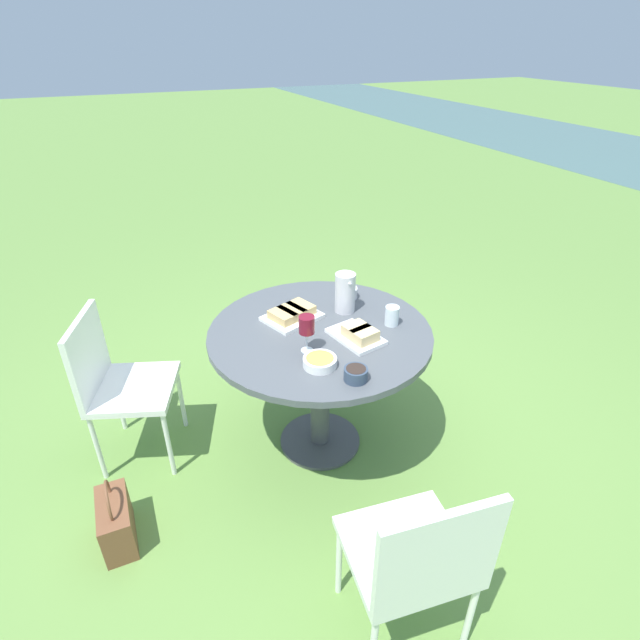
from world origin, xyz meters
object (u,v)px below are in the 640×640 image
at_px(chair_near_left, 116,378).
at_px(wine_glass, 307,326).
at_px(chair_near_right, 418,557).
at_px(water_pitcher, 345,293).
at_px(dining_table, 320,350).
at_px(handbag, 116,522).

bearing_deg(chair_near_left, wine_glass, 59.65).
bearing_deg(wine_glass, chair_near_left, -120.35).
relative_size(chair_near_right, wine_glass, 4.64).
xyz_separation_m(water_pitcher, wine_glass, (0.29, -0.34, 0.03)).
bearing_deg(dining_table, water_pitcher, 122.92).
bearing_deg(handbag, water_pitcher, 104.81).
relative_size(water_pitcher, handbag, 0.61).
xyz_separation_m(wine_glass, handbag, (0.07, -1.01, -0.79)).
xyz_separation_m(dining_table, wine_glass, (0.15, -0.14, 0.26)).
height_order(chair_near_left, water_pitcher, water_pitcher).
bearing_deg(dining_table, handbag, -78.98).
bearing_deg(water_pitcher, handbag, -75.19).
height_order(water_pitcher, handbag, water_pitcher).
height_order(wine_glass, handbag, wine_glass).
distance_m(chair_near_left, water_pitcher, 1.31).
distance_m(water_pitcher, wine_glass, 0.45).
height_order(dining_table, handbag, dining_table).
relative_size(chair_near_left, water_pitcher, 4.00).
xyz_separation_m(chair_near_left, water_pitcher, (0.23, 1.23, 0.37)).
bearing_deg(handbag, dining_table, 101.02).
height_order(chair_near_left, chair_near_right, same).
height_order(chair_near_right, wine_glass, wine_glass).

